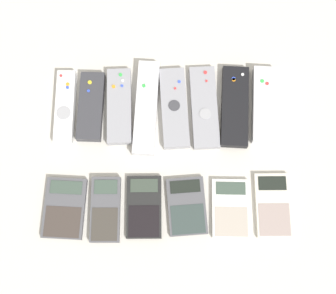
% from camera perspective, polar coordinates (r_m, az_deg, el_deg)
% --- Properties ---
extents(ground_plane, '(3.00, 3.00, 0.00)m').
position_cam_1_polar(ground_plane, '(1.02, 0.01, -2.36)').
color(ground_plane, beige).
extents(remote_0, '(0.04, 0.17, 0.03)m').
position_cam_1_polar(remote_0, '(1.07, -12.33, 4.74)').
color(remote_0, white).
rests_on(remote_0, ground_plane).
extents(remote_1, '(0.06, 0.16, 0.02)m').
position_cam_1_polar(remote_1, '(1.07, -9.30, 4.89)').
color(remote_1, '#333338').
rests_on(remote_1, ground_plane).
extents(remote_2, '(0.06, 0.18, 0.02)m').
position_cam_1_polar(remote_2, '(1.06, -5.87, 4.96)').
color(remote_2, gray).
rests_on(remote_2, ground_plane).
extents(remote_3, '(0.06, 0.22, 0.03)m').
position_cam_1_polar(remote_3, '(1.05, -2.58, 4.78)').
color(remote_3, silver).
rests_on(remote_3, ground_plane).
extents(remote_4, '(0.07, 0.19, 0.02)m').
position_cam_1_polar(remote_4, '(1.05, 0.85, 4.78)').
color(remote_4, gray).
rests_on(remote_4, ground_plane).
extents(remote_5, '(0.06, 0.19, 0.02)m').
position_cam_1_polar(remote_5, '(1.06, 4.53, 4.85)').
color(remote_5, gray).
rests_on(remote_5, ground_plane).
extents(remote_6, '(0.07, 0.19, 0.02)m').
position_cam_1_polar(remote_6, '(1.06, 8.23, 4.91)').
color(remote_6, black).
rests_on(remote_6, ground_plane).
extents(remote_7, '(0.07, 0.18, 0.03)m').
position_cam_1_polar(remote_7, '(1.07, 11.86, 5.05)').
color(remote_7, silver).
rests_on(remote_7, ground_plane).
extents(calculator_0, '(0.09, 0.13, 0.01)m').
position_cam_1_polar(calculator_0, '(1.02, -12.41, -7.29)').
color(calculator_0, '#4C4C51').
rests_on(calculator_0, ground_plane).
extents(calculator_1, '(0.06, 0.14, 0.02)m').
position_cam_1_polar(calculator_1, '(1.01, -7.53, -7.55)').
color(calculator_1, '#4C4C51').
rests_on(calculator_1, ground_plane).
extents(calculator_2, '(0.07, 0.13, 0.01)m').
position_cam_1_polar(calculator_2, '(1.00, -2.84, -7.30)').
color(calculator_2, black).
rests_on(calculator_2, ground_plane).
extents(calculator_3, '(0.09, 0.13, 0.01)m').
position_cam_1_polar(calculator_3, '(1.00, 2.39, -7.22)').
color(calculator_3, '#4C4C51').
rests_on(calculator_3, ground_plane).
extents(calculator_4, '(0.08, 0.13, 0.01)m').
position_cam_1_polar(calculator_4, '(1.01, 7.74, -7.42)').
color(calculator_4, silver).
rests_on(calculator_4, ground_plane).
extents(calculator_5, '(0.07, 0.14, 0.01)m').
position_cam_1_polar(calculator_5, '(1.03, 12.77, -6.92)').
color(calculator_5, beige).
rests_on(calculator_5, ground_plane).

